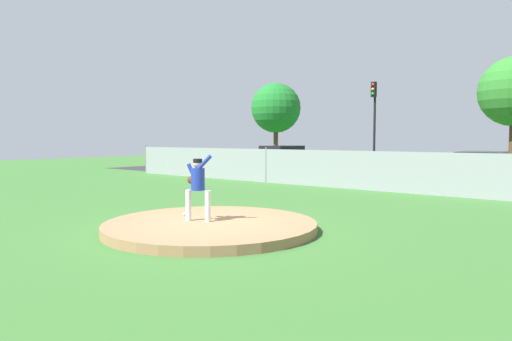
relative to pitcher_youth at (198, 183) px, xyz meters
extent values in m
plane|color=#386B2D|center=(0.28, 6.14, -1.10)|extent=(80.00, 80.00, 0.00)
cube|color=#2B2B2D|center=(0.28, 14.64, -1.10)|extent=(44.00, 7.00, 0.01)
cylinder|color=#99704C|center=(0.28, 0.14, -1.00)|extent=(4.91, 4.91, 0.21)
cylinder|color=silver|center=(-0.21, -0.10, -0.53)|extent=(0.13, 0.13, 0.72)
cylinder|color=silver|center=(0.23, 0.10, -0.53)|extent=(0.13, 0.13, 0.72)
cylinder|color=navy|center=(0.01, 0.00, 0.09)|extent=(0.32, 0.32, 0.52)
cylinder|color=navy|center=(0.19, 0.00, 0.45)|extent=(0.43, 0.26, 0.43)
cylinder|color=navy|center=(-0.17, 0.00, 0.22)|extent=(0.29, 0.20, 0.46)
ellipsoid|color=#4C2D14|center=(-0.29, 0.05, 0.05)|extent=(0.20, 0.12, 0.18)
sphere|color=tan|center=(0.01, 0.00, 0.44)|extent=(0.20, 0.20, 0.20)
cylinder|color=black|center=(0.01, 0.00, 0.51)|extent=(0.21, 0.21, 0.09)
sphere|color=white|center=(-0.82, 0.30, -0.86)|extent=(0.07, 0.07, 0.07)
cube|color=gray|center=(0.28, 10.14, -0.29)|extent=(31.45, 0.03, 1.62)
cylinder|color=slate|center=(-15.44, 10.14, -0.24)|extent=(0.07, 0.07, 1.72)
cylinder|color=slate|center=(-6.01, 10.14, -0.24)|extent=(0.07, 0.07, 1.72)
cube|color=#A81919|center=(2.66, 14.22, -0.46)|extent=(2.20, 4.82, 0.66)
cube|color=black|center=(2.66, 14.22, 0.17)|extent=(1.90, 2.70, 0.59)
cylinder|color=black|center=(2.56, 15.67, -0.78)|extent=(1.98, 0.77, 0.64)
cylinder|color=black|center=(2.76, 12.77, -0.78)|extent=(1.98, 0.77, 0.64)
cube|color=maroon|center=(-8.11, 14.29, -0.39)|extent=(2.04, 4.16, 0.79)
cube|color=black|center=(-8.11, 14.29, 0.31)|extent=(1.78, 2.33, 0.60)
cylinder|color=black|center=(-8.03, 15.55, -0.78)|extent=(1.88, 0.76, 0.64)
cylinder|color=black|center=(-8.19, 13.04, -0.78)|extent=(1.88, 0.76, 0.64)
cylinder|color=black|center=(-4.53, 18.87, 1.66)|extent=(0.14, 0.14, 5.52)
cube|color=black|center=(-4.53, 18.69, 3.97)|extent=(0.28, 0.24, 0.90)
sphere|color=red|center=(-4.53, 18.57, 4.24)|extent=(0.18, 0.18, 0.18)
sphere|color=orange|center=(-4.53, 18.57, 3.97)|extent=(0.18, 0.18, 0.18)
sphere|color=green|center=(-4.53, 18.57, 3.70)|extent=(0.18, 0.18, 0.18)
cylinder|color=#4C331E|center=(-14.94, 22.69, 0.49)|extent=(0.37, 0.37, 3.20)
sphere|color=#1C7027|center=(-14.94, 22.69, 3.50)|extent=(4.02, 4.02, 4.02)
camera|label=1|loc=(7.82, -7.32, 1.03)|focal=32.34mm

